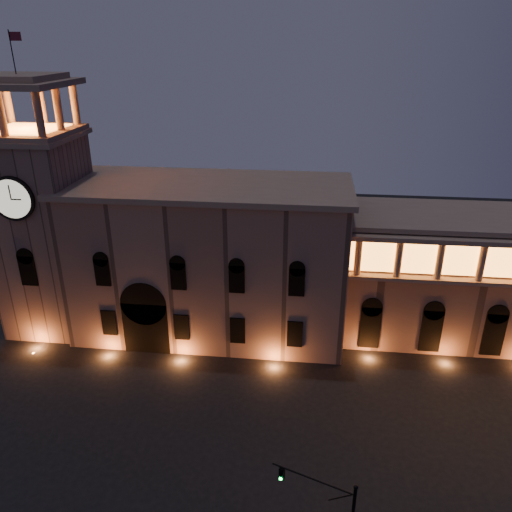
{
  "coord_description": "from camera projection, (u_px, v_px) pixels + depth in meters",
  "views": [
    {
      "loc": [
        8.96,
        -28.3,
        31.68
      ],
      "look_at": [
        3.94,
        16.0,
        12.12
      ],
      "focal_mm": 35.0,
      "sensor_mm": 36.0,
      "label": 1
    }
  ],
  "objects": [
    {
      "name": "government_building",
      "position": [
        209.0,
        260.0,
        56.05
      ],
      "size": [
        30.8,
        12.8,
        17.6
      ],
      "color": "#8C6B5C",
      "rests_on": "ground"
    },
    {
      "name": "ground",
      "position": [
        184.0,
        475.0,
        39.4
      ],
      "size": [
        160.0,
        160.0,
        0.0
      ],
      "primitive_type": "plane",
      "color": "black",
      "rests_on": "ground"
    },
    {
      "name": "clock_tower",
      "position": [
        44.0,
        225.0,
        55.58
      ],
      "size": [
        9.8,
        9.8,
        32.4
      ],
      "color": "#8C6B5C",
      "rests_on": "ground"
    }
  ]
}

